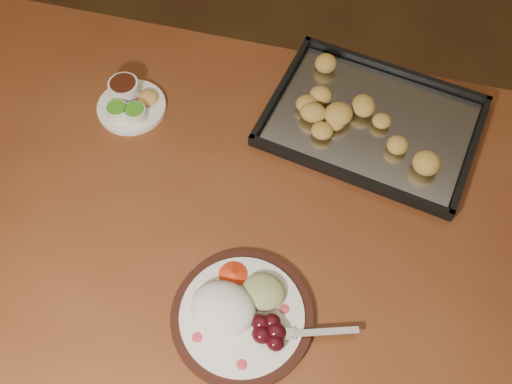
% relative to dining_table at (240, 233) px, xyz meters
% --- Properties ---
extents(ground, '(4.00, 4.00, 0.00)m').
position_rel_dining_table_xyz_m(ground, '(-0.30, 0.14, -0.65)').
color(ground, brown).
rests_on(ground, ground).
extents(dining_table, '(1.61, 1.10, 0.75)m').
position_rel_dining_table_xyz_m(dining_table, '(0.00, 0.00, 0.00)').
color(dining_table, brown).
rests_on(dining_table, ground).
extents(dinner_plate, '(0.33, 0.25, 0.06)m').
position_rel_dining_table_xyz_m(dinner_plate, '(0.09, -0.19, 0.12)').
color(dinner_plate, black).
rests_on(dinner_plate, dining_table).
extents(condiment_saucer, '(0.15, 0.15, 0.05)m').
position_rel_dining_table_xyz_m(condiment_saucer, '(-0.32, 0.15, 0.12)').
color(condiment_saucer, white).
rests_on(condiment_saucer, dining_table).
extents(baking_tray, '(0.45, 0.34, 0.05)m').
position_rel_dining_table_xyz_m(baking_tray, '(0.18, 0.30, 0.11)').
color(baking_tray, black).
rests_on(baking_tray, dining_table).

